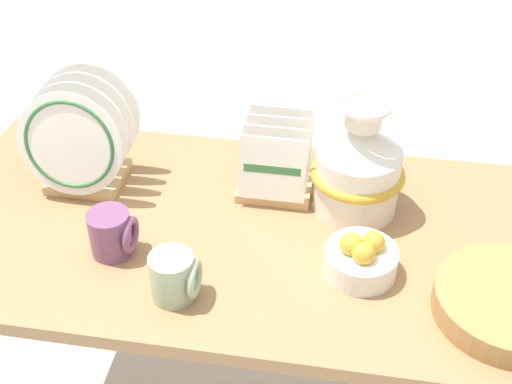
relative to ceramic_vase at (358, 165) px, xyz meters
name	(u,v)px	position (x,y,z in m)	size (l,w,h in m)	color
display_table	(256,259)	(-0.21, -0.12, -0.20)	(1.47, 0.71, 0.72)	#9E754C
ceramic_vase	(358,165)	(0.00, 0.00, 0.00)	(0.21, 0.21, 0.28)	white
dish_rack_round_plates	(80,142)	(-0.65, -0.01, 0.00)	(0.25, 0.19, 0.27)	tan
dish_rack_square_plates	(276,167)	(-0.19, 0.04, -0.06)	(0.17, 0.17, 0.18)	tan
wicker_charger_stack	(509,303)	(0.31, -0.28, -0.09)	(0.29, 0.29, 0.05)	#AD7F47
mug_sage_glaze	(175,277)	(-0.34, -0.34, -0.07)	(0.10, 0.09, 0.10)	#9EB28E
mug_plum_glaze	(112,233)	(-0.50, -0.24, -0.07)	(0.10, 0.09, 0.10)	#7A4770
fruit_bowl	(361,258)	(0.02, -0.21, -0.08)	(0.15, 0.15, 0.10)	white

